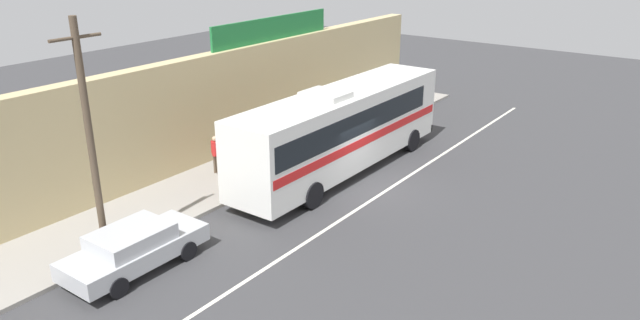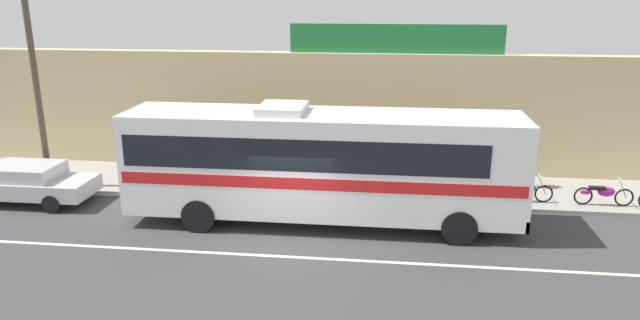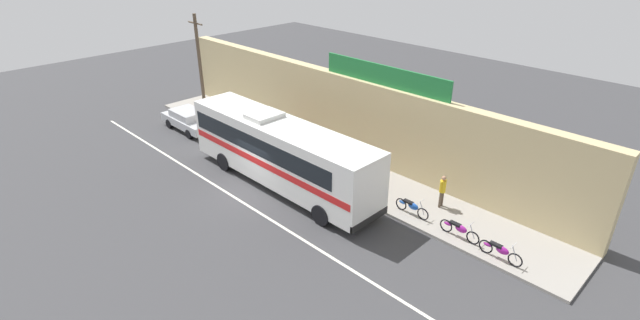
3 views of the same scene
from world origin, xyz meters
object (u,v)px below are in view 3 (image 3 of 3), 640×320
parked_car (189,119)px  motorcycle_orange (500,251)px  utility_pole (200,69)px  motorcycle_purple (411,207)px  pedestrian_near_shop (292,128)px  motorcycle_blue (459,229)px  pedestrian_far_right (442,189)px  intercity_bus (280,150)px  pedestrian_far_left (308,143)px

parked_car → motorcycle_orange: (21.56, 1.50, -0.17)m
parked_car → motorcycle_orange: parked_car is taller
parked_car → utility_pole: utility_pole is taller
motorcycle_purple → pedestrian_near_shop: (-10.26, 1.64, 0.53)m
parked_car → motorcycle_blue: size_ratio=2.31×
parked_car → pedestrian_far_right: size_ratio=2.64×
intercity_bus → pedestrian_far_left: 3.39m
motorcycle_blue → pedestrian_far_right: (-1.94, 1.68, 0.56)m
intercity_bus → motorcycle_purple: bearing=18.8°
intercity_bus → motorcycle_blue: size_ratio=6.31×
parked_car → utility_pole: (-0.09, 1.37, 3.23)m
motorcycle_orange → pedestrian_far_left: (-12.43, 0.97, 0.55)m
parked_car → pedestrian_near_shop: bearing=26.5°
motorcycle_orange → pedestrian_near_shop: 14.92m
motorcycle_blue → intercity_bus: bearing=-166.4°
intercity_bus → pedestrian_far_right: bearing=28.0°
intercity_bus → motorcycle_orange: (11.32, 2.09, -1.50)m
motorcycle_blue → pedestrian_far_left: 10.50m
parked_car → motorcycle_purple: size_ratio=2.39×
pedestrian_far_right → intercity_bus: bearing=-152.0°
motorcycle_purple → parked_car: bearing=-174.2°
utility_pole → motorcycle_orange: (21.65, 0.13, -3.41)m
motorcycle_orange → motorcycle_blue: bearing=175.0°
utility_pole → motorcycle_purple: 17.46m
intercity_bus → motorcycle_purple: 7.33m
motorcycle_blue → pedestrian_near_shop: size_ratio=1.17×
motorcycle_orange → pedestrian_far_right: bearing=154.7°
intercity_bus → motorcycle_purple: size_ratio=6.54×
pedestrian_far_right → parked_car: bearing=-169.3°
pedestrian_far_right → motorcycle_orange: bearing=-25.3°
intercity_bus → motorcycle_orange: intercity_bus is taller
motorcycle_orange → pedestrian_near_shop: bearing=172.8°
parked_car → pedestrian_far_left: (9.12, 2.47, 0.37)m
utility_pole → motorcycle_orange: bearing=0.3°
pedestrian_far_left → intercity_bus: bearing=-70.0°
parked_car → intercity_bus: bearing=-3.3°
pedestrian_far_right → pedestrian_near_shop: 10.87m
parked_car → pedestrian_far_right: bearing=10.7°
motorcycle_orange → pedestrian_far_right: (-3.92, 1.85, 0.56)m
motorcycle_orange → intercity_bus: bearing=-169.6°
motorcycle_orange → pedestrian_near_shop: (-14.79, 1.87, 0.53)m
intercity_bus → parked_car: size_ratio=2.74×
motorcycle_blue → pedestrian_far_right: pedestrian_far_right is taller
motorcycle_purple → motorcycle_orange: same height
utility_pole → motorcycle_purple: utility_pole is taller
motorcycle_blue → pedestrian_far_right: 2.63m
utility_pole → pedestrian_far_left: (9.22, 1.10, -2.86)m
motorcycle_purple → motorcycle_orange: bearing=-2.9°
intercity_bus → pedestrian_far_right: intercity_bus is taller
motorcycle_blue → pedestrian_near_shop: pedestrian_near_shop is taller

